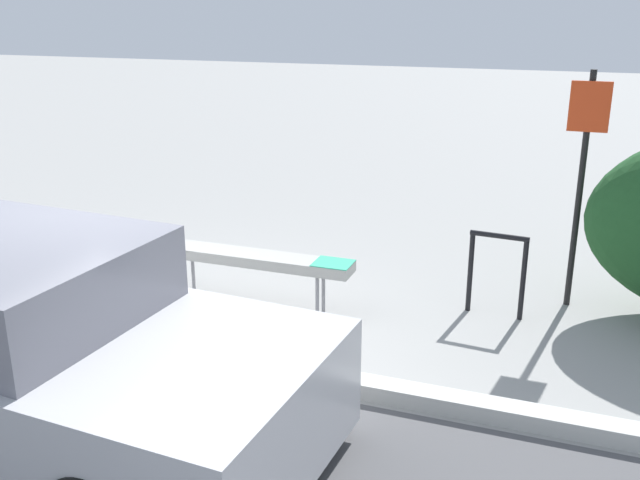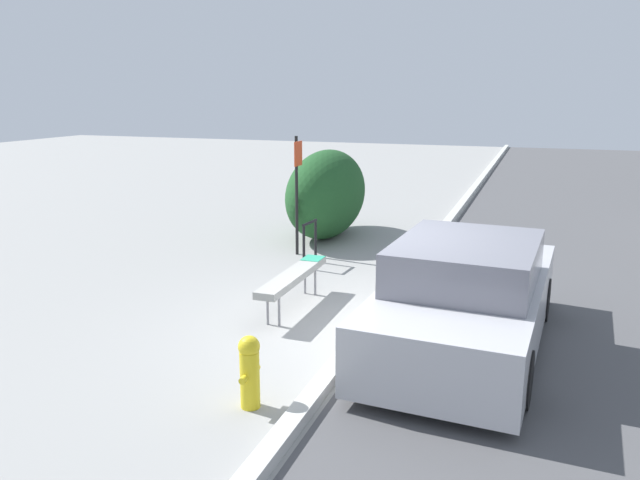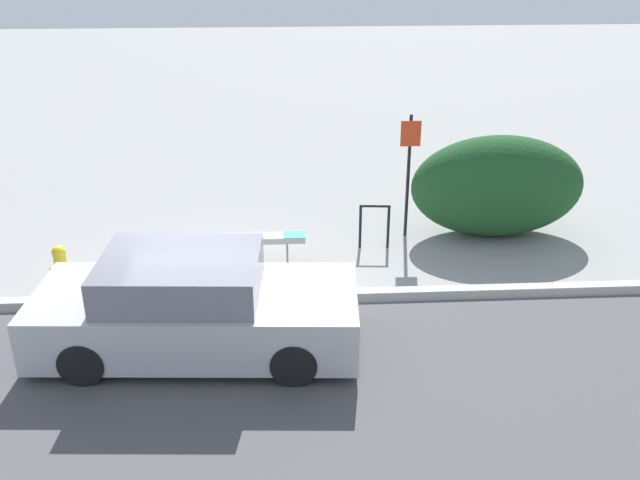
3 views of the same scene
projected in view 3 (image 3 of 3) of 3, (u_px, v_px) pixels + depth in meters
name	position (u px, v px, depth m)	size (l,w,h in m)	color
ground_plane	(205.00, 302.00, 11.04)	(60.00, 60.00, 0.00)	gray
curb	(205.00, 299.00, 11.02)	(60.00, 0.20, 0.13)	#B7B7B2
bench	(245.00, 239.00, 12.02)	(2.05, 0.32, 0.56)	gray
bike_rack	(374.00, 222.00, 12.67)	(0.55, 0.09, 0.83)	black
sign_post	(409.00, 165.00, 12.80)	(0.36, 0.08, 2.30)	black
fire_hydrant	(61.00, 266.00, 11.27)	(0.36, 0.22, 0.77)	gold
shrub_hedge	(497.00, 186.00, 13.03)	(3.18, 1.46, 1.90)	#1E4C23
parked_car_near	(193.00, 308.00, 9.61)	(4.43, 2.03, 1.39)	black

